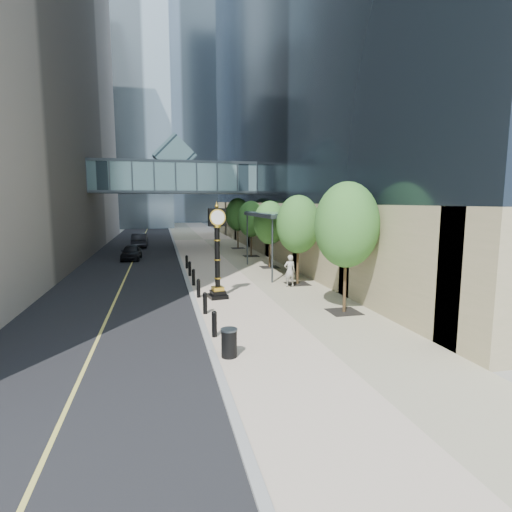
{
  "coord_description": "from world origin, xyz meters",
  "views": [
    {
      "loc": [
        -4.56,
        -13.54,
        5.16
      ],
      "look_at": [
        0.26,
        6.6,
        2.31
      ],
      "focal_mm": 28.0,
      "sensor_mm": 36.0,
      "label": 1
    }
  ],
  "objects_px": {
    "car_far": "(140,240)",
    "pedestrian": "(290,271)",
    "trash_bin": "(229,344)",
    "street_clock": "(217,258)",
    "car_near": "(131,252)"
  },
  "relations": [
    {
      "from": "street_clock",
      "to": "trash_bin",
      "type": "distance_m",
      "value": 8.32
    },
    {
      "from": "pedestrian",
      "to": "trash_bin",
      "type": "bearing_deg",
      "value": 59.11
    },
    {
      "from": "trash_bin",
      "to": "car_near",
      "type": "bearing_deg",
      "value": 100.92
    },
    {
      "from": "trash_bin",
      "to": "car_far",
      "type": "distance_m",
      "value": 34.59
    },
    {
      "from": "street_clock",
      "to": "car_near",
      "type": "distance_m",
      "value": 17.0
    },
    {
      "from": "street_clock",
      "to": "car_far",
      "type": "height_order",
      "value": "street_clock"
    },
    {
      "from": "street_clock",
      "to": "pedestrian",
      "type": "relative_size",
      "value": 2.57
    },
    {
      "from": "trash_bin",
      "to": "pedestrian",
      "type": "distance_m",
      "value": 11.33
    },
    {
      "from": "car_near",
      "to": "car_far",
      "type": "relative_size",
      "value": 0.85
    },
    {
      "from": "street_clock",
      "to": "car_far",
      "type": "relative_size",
      "value": 1.07
    },
    {
      "from": "pedestrian",
      "to": "car_near",
      "type": "relative_size",
      "value": 0.49
    },
    {
      "from": "trash_bin",
      "to": "car_far",
      "type": "relative_size",
      "value": 0.19
    },
    {
      "from": "pedestrian",
      "to": "car_near",
      "type": "bearing_deg",
      "value": -57.28
    },
    {
      "from": "trash_bin",
      "to": "pedestrian",
      "type": "bearing_deg",
      "value": 61.66
    },
    {
      "from": "car_far",
      "to": "pedestrian",
      "type": "bearing_deg",
      "value": 113.08
    }
  ]
}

